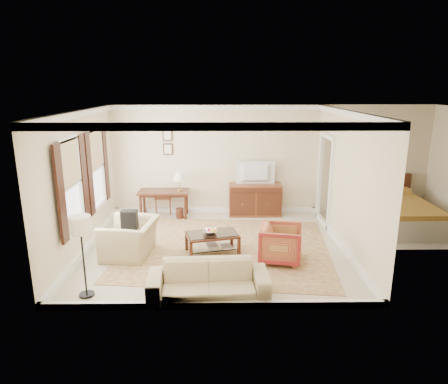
{
  "coord_description": "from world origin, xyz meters",
  "views": [
    {
      "loc": [
        0.09,
        -8.03,
        3.39
      ],
      "look_at": [
        0.2,
        0.3,
        1.15
      ],
      "focal_mm": 32.0,
      "sensor_mm": 36.0,
      "label": 1
    }
  ],
  "objects_px": {
    "club_armchair": "(130,232)",
    "sideboard": "(255,200)",
    "tv": "(256,166)",
    "coffee_table": "(212,238)",
    "sofa": "(208,275)",
    "writing_desk": "(164,195)",
    "striped_armchair": "(281,242)"
  },
  "relations": [
    {
      "from": "writing_desk",
      "to": "sideboard",
      "type": "relative_size",
      "value": 0.94
    },
    {
      "from": "writing_desk",
      "to": "sideboard",
      "type": "height_order",
      "value": "sideboard"
    },
    {
      "from": "sideboard",
      "to": "coffee_table",
      "type": "relative_size",
      "value": 1.19
    },
    {
      "from": "striped_armchair",
      "to": "tv",
      "type": "bearing_deg",
      "value": 16.49
    },
    {
      "from": "coffee_table",
      "to": "sofa",
      "type": "xyz_separation_m",
      "value": [
        -0.04,
        -1.76,
        0.05
      ]
    },
    {
      "from": "coffee_table",
      "to": "striped_armchair",
      "type": "bearing_deg",
      "value": -16.61
    },
    {
      "from": "sideboard",
      "to": "writing_desk",
      "type": "bearing_deg",
      "value": -176.91
    },
    {
      "from": "tv",
      "to": "striped_armchair",
      "type": "height_order",
      "value": "tv"
    },
    {
      "from": "striped_armchair",
      "to": "sideboard",
      "type": "bearing_deg",
      "value": 16.45
    },
    {
      "from": "club_armchair",
      "to": "sideboard",
      "type": "bearing_deg",
      "value": 140.85
    },
    {
      "from": "writing_desk",
      "to": "sofa",
      "type": "relative_size",
      "value": 0.66
    },
    {
      "from": "tv",
      "to": "club_armchair",
      "type": "distance_m",
      "value": 3.89
    },
    {
      "from": "coffee_table",
      "to": "club_armchair",
      "type": "relative_size",
      "value": 1.02
    },
    {
      "from": "sideboard",
      "to": "tv",
      "type": "bearing_deg",
      "value": -90.0
    },
    {
      "from": "sideboard",
      "to": "club_armchair",
      "type": "distance_m",
      "value": 3.81
    },
    {
      "from": "sideboard",
      "to": "sofa",
      "type": "xyz_separation_m",
      "value": [
        -1.14,
        -4.3,
        -0.04
      ]
    },
    {
      "from": "sideboard",
      "to": "striped_armchair",
      "type": "distance_m",
      "value": 2.95
    },
    {
      "from": "club_armchair",
      "to": "coffee_table",
      "type": "bearing_deg",
      "value": 100.15
    },
    {
      "from": "sideboard",
      "to": "tv",
      "type": "height_order",
      "value": "tv"
    },
    {
      "from": "writing_desk",
      "to": "tv",
      "type": "height_order",
      "value": "tv"
    },
    {
      "from": "club_armchair",
      "to": "tv",
      "type": "bearing_deg",
      "value": 140.63
    },
    {
      "from": "writing_desk",
      "to": "coffee_table",
      "type": "xyz_separation_m",
      "value": [
        1.3,
        -2.4,
        -0.26
      ]
    },
    {
      "from": "writing_desk",
      "to": "club_armchair",
      "type": "distance_m",
      "value": 2.51
    },
    {
      "from": "striped_armchair",
      "to": "club_armchair",
      "type": "relative_size",
      "value": 0.72
    },
    {
      "from": "writing_desk",
      "to": "club_armchair",
      "type": "bearing_deg",
      "value": -98.46
    },
    {
      "from": "sideboard",
      "to": "sofa",
      "type": "distance_m",
      "value": 4.45
    },
    {
      "from": "sideboard",
      "to": "sofa",
      "type": "height_order",
      "value": "sideboard"
    },
    {
      "from": "coffee_table",
      "to": "club_armchair",
      "type": "distance_m",
      "value": 1.68
    },
    {
      "from": "tv",
      "to": "club_armchair",
      "type": "height_order",
      "value": "tv"
    },
    {
      "from": "writing_desk",
      "to": "sofa",
      "type": "xyz_separation_m",
      "value": [
        1.27,
        -4.17,
        -0.22
      ]
    },
    {
      "from": "writing_desk",
      "to": "coffee_table",
      "type": "bearing_deg",
      "value": -61.53
    },
    {
      "from": "sideboard",
      "to": "coffee_table",
      "type": "bearing_deg",
      "value": -113.56
    }
  ]
}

